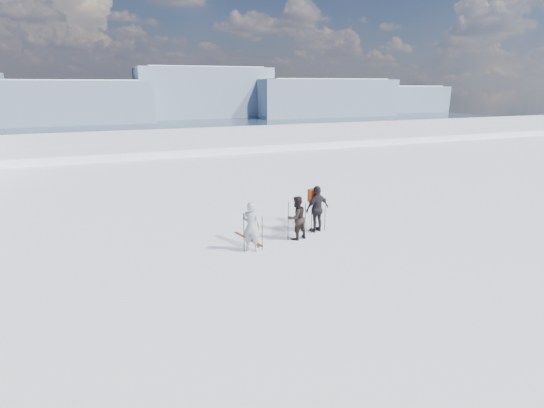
{
  "coord_description": "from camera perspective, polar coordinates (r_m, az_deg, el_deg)",
  "views": [
    {
      "loc": [
        -6.94,
        -8.97,
        5.14
      ],
      "look_at": [
        -2.19,
        3.0,
        1.49
      ],
      "focal_mm": 28.0,
      "sensor_mm": 36.0,
      "label": 1
    }
  ],
  "objects": [
    {
      "name": "skier_grey",
      "position": [
        13.4,
        -2.79,
        -3.04
      ],
      "size": [
        0.71,
        0.66,
        1.63
      ],
      "primitive_type": "imported",
      "rotation": [
        0.0,
        0.0,
        2.51
      ],
      "color": "#9DA4AB",
      "rests_on": "ground"
    },
    {
      "name": "far_mountain_range",
      "position": [
        465.35,
        -17.62,
        13.6
      ],
      "size": [
        770.0,
        110.0,
        53.0
      ],
      "color": "slate",
      "rests_on": "ground"
    },
    {
      "name": "backpack",
      "position": [
        15.13,
        5.61,
        3.47
      ],
      "size": [
        0.4,
        0.28,
        0.46
      ],
      "primitive_type": "cube",
      "rotation": [
        0.0,
        0.0,
        3.36
      ],
      "color": "#BF4011",
      "rests_on": "skier_pack"
    },
    {
      "name": "ski_poles",
      "position": [
        14.3,
        2.49,
        -2.59
      ],
      "size": [
        3.39,
        0.98,
        1.37
      ],
      "color": "black",
      "rests_on": "ground"
    },
    {
      "name": "skier_dark",
      "position": [
        14.43,
        3.31,
        -1.87
      ],
      "size": [
        0.87,
        0.75,
        1.52
      ],
      "primitive_type": "imported",
      "rotation": [
        0.0,
        0.0,
        3.41
      ],
      "color": "black",
      "rests_on": "ground"
    },
    {
      "name": "skis_loose",
      "position": [
        14.65,
        -2.93,
        -4.68
      ],
      "size": [
        0.52,
        1.7,
        0.03
      ],
      "color": "black",
      "rests_on": "ground"
    },
    {
      "name": "lake_basin",
      "position": [
        41.26,
        -11.06,
        -0.86
      ],
      "size": [
        820.0,
        820.0,
        71.62
      ],
      "color": "white",
      "rests_on": "ground"
    },
    {
      "name": "skier_pack",
      "position": [
        15.22,
        6.1,
        -0.66
      ],
      "size": [
        1.06,
        0.62,
        1.69
      ],
      "primitive_type": "imported",
      "rotation": [
        0.0,
        0.0,
        3.36
      ],
      "color": "black",
      "rests_on": "ground"
    }
  ]
}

